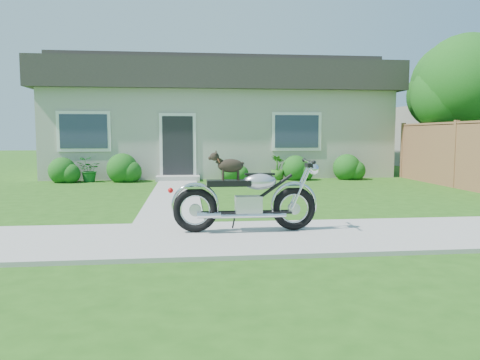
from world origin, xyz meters
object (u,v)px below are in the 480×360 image
(fence, at_px, (455,154))
(tree_near, at_px, (472,87))
(house, at_px, (217,118))
(potted_plant_right, at_px, (278,167))
(potted_plant_left, at_px, (88,170))
(motorcycle_with_dog, at_px, (248,197))
(tree_far, at_px, (459,89))

(fence, height_order, tree_near, tree_near)
(house, bearing_deg, potted_plant_right, -62.69)
(potted_plant_left, height_order, motorcycle_with_dog, motorcycle_with_dog)
(house, height_order, potted_plant_left, house)
(potted_plant_right, bearing_deg, potted_plant_left, 180.00)
(house, distance_m, motorcycle_with_dog, 11.81)
(motorcycle_with_dog, bearing_deg, potted_plant_left, 116.27)
(house, height_order, potted_plant_right, house)
(potted_plant_left, bearing_deg, tree_near, -6.16)
(potted_plant_left, relative_size, motorcycle_with_dog, 0.35)
(potted_plant_right, bearing_deg, house, 117.31)
(potted_plant_left, xyz_separation_m, motorcycle_with_dog, (4.04, -8.26, 0.17))
(fence, xyz_separation_m, potted_plant_left, (-10.62, 2.80, -0.55))
(motorcycle_with_dog, bearing_deg, house, 88.83)
(tree_far, xyz_separation_m, potted_plant_right, (-7.36, -1.86, -2.82))
(potted_plant_right, distance_m, motorcycle_with_dog, 8.51)
(tree_near, xyz_separation_m, potted_plant_left, (-11.97, 1.29, -2.58))
(potted_plant_left, relative_size, potted_plant_right, 0.94)
(house, relative_size, potted_plant_left, 16.18)
(fence, xyz_separation_m, tree_near, (1.34, 1.51, 2.03))
(fence, bearing_deg, tree_near, 48.32)
(tree_far, height_order, potted_plant_left, tree_far)
(tree_near, bearing_deg, fence, -131.68)
(potted_plant_right, bearing_deg, motorcycle_with_dog, -104.01)
(fence, distance_m, potted_plant_right, 5.35)
(potted_plant_right, bearing_deg, tree_near, -12.42)
(tree_near, xyz_separation_m, motorcycle_with_dog, (-7.93, -6.96, -2.41))
(tree_far, bearing_deg, motorcycle_with_dog, -132.97)
(house, height_order, tree_far, tree_far)
(potted_plant_left, distance_m, potted_plant_right, 6.10)
(tree_near, relative_size, potted_plant_right, 5.61)
(house, relative_size, tree_near, 2.72)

